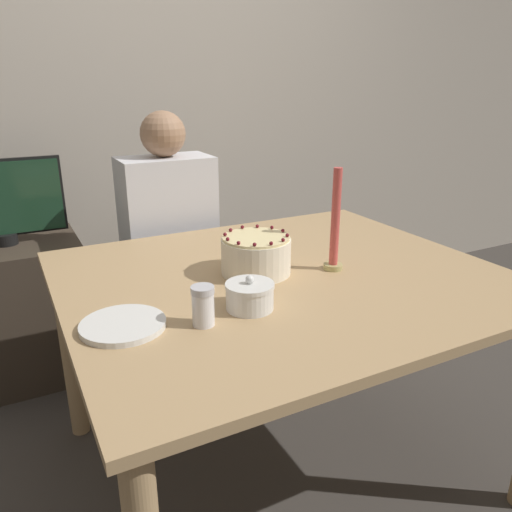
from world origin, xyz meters
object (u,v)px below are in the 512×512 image
object	(u,v)px
cake	(256,255)
candle	(335,228)
sugar_bowl	(250,296)
person_man_blue_shirt	(171,268)
sugar_shaker	(203,306)

from	to	relation	value
cake	candle	bearing A→B (deg)	-19.95
sugar_bowl	candle	size ratio (longest dim) A/B	0.40
sugar_bowl	person_man_blue_shirt	world-z (taller)	person_man_blue_shirt
sugar_bowl	sugar_shaker	size ratio (longest dim) A/B	1.27
cake	person_man_blue_shirt	world-z (taller)	person_man_blue_shirt
cake	person_man_blue_shirt	size ratio (longest dim) A/B	0.18
sugar_bowl	candle	distance (m)	0.42
cake	sugar_shaker	xyz separation A→B (m)	(-0.29, -0.26, -0.01)
sugar_bowl	candle	bearing A→B (deg)	20.43
cake	candle	size ratio (longest dim) A/B	0.67
cake	sugar_shaker	bearing A→B (deg)	-137.74
sugar_bowl	candle	world-z (taller)	candle
candle	sugar_shaker	bearing A→B (deg)	-161.88
candle	person_man_blue_shirt	distance (m)	0.96
cake	person_man_blue_shirt	xyz separation A→B (m)	(-0.06, 0.75, -0.29)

